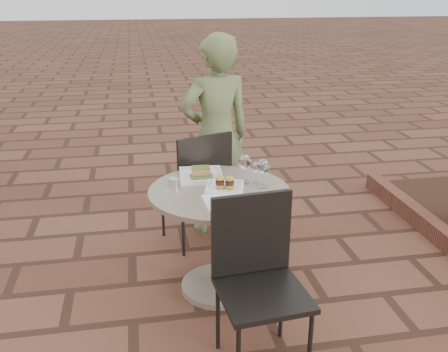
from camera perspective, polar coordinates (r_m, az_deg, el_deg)
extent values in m
plane|color=brown|center=(3.33, 4.64, -14.74)|extent=(60.00, 60.00, 0.00)
cylinder|color=gray|center=(3.49, -0.50, -12.40)|extent=(0.52, 0.52, 0.04)
cylinder|color=gray|center=(3.32, -0.51, -7.63)|extent=(0.08, 0.08, 0.70)
cylinder|color=gray|center=(3.16, -0.54, -1.81)|extent=(0.90, 0.90, 0.03)
cube|color=black|center=(3.92, -3.49, -1.43)|extent=(0.56, 0.56, 0.03)
cube|color=black|center=(3.66, -2.16, 1.16)|extent=(0.42, 0.18, 0.46)
cylinder|color=black|center=(4.24, -2.30, -2.97)|extent=(0.02, 0.02, 0.44)
cylinder|color=black|center=(4.10, -7.01, -4.03)|extent=(0.02, 0.02, 0.44)
cylinder|color=black|center=(3.94, 0.31, -4.90)|extent=(0.02, 0.02, 0.44)
cylinder|color=black|center=(3.78, -4.68, -6.15)|extent=(0.02, 0.02, 0.44)
cube|color=black|center=(2.65, 4.46, -13.31)|extent=(0.48, 0.48, 0.03)
cube|color=black|center=(2.68, 3.14, -6.58)|extent=(0.44, 0.07, 0.46)
cylinder|color=black|center=(2.71, 9.77, -18.75)|extent=(0.02, 0.02, 0.44)
cylinder|color=black|center=(2.88, -0.71, -15.66)|extent=(0.02, 0.02, 0.44)
cylinder|color=black|center=(2.98, 6.58, -14.37)|extent=(0.02, 0.02, 0.44)
imported|color=#576437|center=(4.00, -0.93, 4.55)|extent=(0.66, 0.50, 1.62)
cube|color=white|center=(3.35, -2.65, -0.08)|extent=(0.30, 0.30, 0.01)
cube|color=#D47B4A|center=(3.34, -2.66, 0.56)|extent=(0.13, 0.09, 0.04)
cube|color=#4F5D2A|center=(3.33, -2.67, 0.97)|extent=(0.12, 0.08, 0.01)
cube|color=white|center=(3.15, 0.10, -1.53)|extent=(0.29, 0.29, 0.01)
cube|color=white|center=(2.94, -0.03, -3.17)|extent=(0.24, 0.24, 0.01)
ellipsoid|color=#E75F72|center=(2.88, -0.55, -3.41)|extent=(0.04, 0.03, 0.02)
cylinder|color=white|center=(3.21, 4.40, -1.21)|extent=(0.07, 0.07, 0.00)
cylinder|color=white|center=(3.19, 4.42, -0.48)|extent=(0.01, 0.01, 0.08)
ellipsoid|color=white|center=(3.16, 4.47, 1.08)|extent=(0.08, 0.08, 0.10)
cylinder|color=white|center=(3.16, 4.47, 0.98)|extent=(0.06, 0.06, 0.04)
cylinder|color=white|center=(3.27, 2.34, -0.71)|extent=(0.07, 0.07, 0.00)
cylinder|color=white|center=(3.25, 2.35, 0.04)|extent=(0.01, 0.01, 0.09)
ellipsoid|color=white|center=(3.22, 2.37, 1.61)|extent=(0.08, 0.08, 0.10)
cylinder|color=white|center=(3.27, 3.70, -0.74)|extent=(0.05, 0.05, 0.00)
cylinder|color=white|center=(3.26, 3.72, -0.17)|extent=(0.01, 0.01, 0.07)
ellipsoid|color=white|center=(3.23, 3.74, 1.02)|extent=(0.06, 0.06, 0.08)
cylinder|color=silver|center=(3.22, -5.78, -0.69)|extent=(0.07, 0.07, 0.05)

